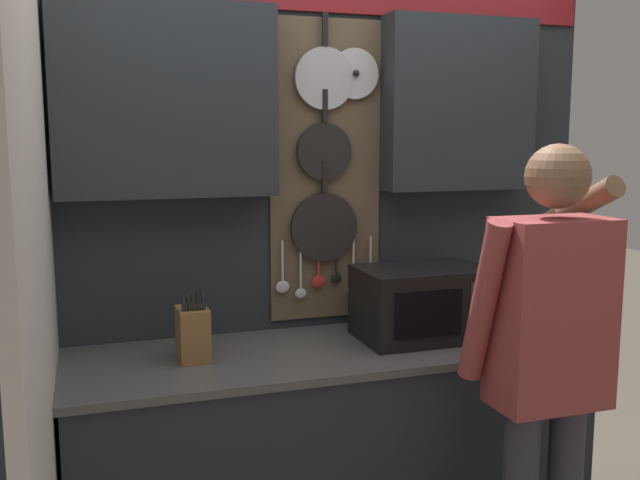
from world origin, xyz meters
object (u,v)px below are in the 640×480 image
(knife_block, at_px, (193,333))
(utensil_crock, at_px, (520,309))
(microwave, at_px, (422,303))
(person, at_px, (547,351))

(knife_block, distance_m, utensil_crock, 1.41)
(microwave, bearing_deg, person, -76.67)
(utensil_crock, bearing_deg, knife_block, -179.94)
(utensil_crock, distance_m, person, 0.71)
(microwave, distance_m, person, 0.65)
(person, bearing_deg, knife_block, 149.76)
(knife_block, bearing_deg, microwave, -0.04)
(utensil_crock, relative_size, person, 0.21)
(microwave, xyz_separation_m, person, (0.15, -0.63, -0.03))
(person, bearing_deg, microwave, 103.33)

